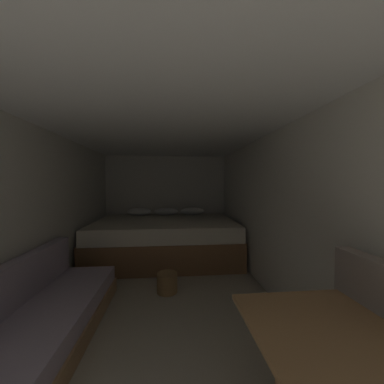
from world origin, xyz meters
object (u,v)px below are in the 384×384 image
bed (165,239)px  wicker_basket (167,283)px  sofa_left (17,345)px  dinette_table (320,344)px

bed → wicker_basket: 1.35m
sofa_left → dinette_table: size_ratio=3.54×
sofa_left → bed: bearing=67.7°
wicker_basket → bed: bearing=92.3°
bed → sofa_left: bed is taller
bed → sofa_left: 2.66m
bed → sofa_left: size_ratio=1.01×
sofa_left → dinette_table: (1.83, -0.69, 0.39)m
sofa_left → dinette_table: 2.00m
bed → dinette_table: 3.27m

